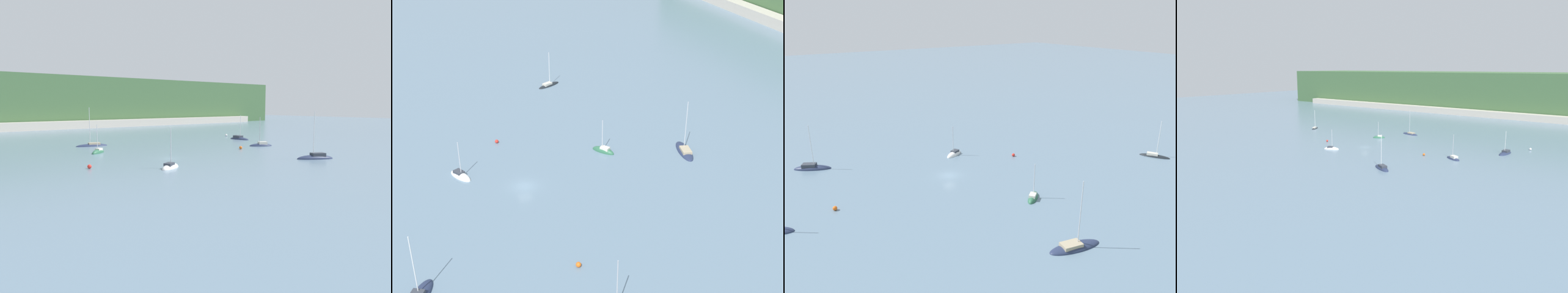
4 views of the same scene
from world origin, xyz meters
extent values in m
plane|color=slate|center=(0.00, 0.00, 0.00)|extent=(600.00, 600.00, 0.00)
cube|color=beige|center=(0.00, 115.15, 1.95)|extent=(301.19, 6.00, 3.90)
ellipsoid|color=white|center=(-7.66, -10.63, 0.00)|extent=(5.96, 4.41, 1.85)
cube|color=#333842|center=(-8.07, -10.84, 0.80)|extent=(2.46, 2.19, 0.59)
cylinder|color=silver|center=(-7.41, -10.50, 4.02)|extent=(0.14, 0.14, 7.01)
ellipsoid|color=#232D4C|center=(35.37, 3.76, 0.00)|extent=(6.99, 5.45, 1.48)
cube|color=silver|center=(35.83, 3.48, 0.83)|extent=(2.93, 2.67, 0.84)
cylinder|color=#B2B2B7|center=(35.08, 3.93, 4.37)|extent=(0.14, 0.14, 7.93)
ellipsoid|color=#232D4C|center=(-2.00, 34.90, 0.00)|extent=(9.28, 4.53, 1.37)
cube|color=tan|center=(-1.30, 34.75, 0.68)|extent=(3.54, 2.53, 0.60)
cylinder|color=silver|center=(-2.44, 34.99, 5.72)|extent=(0.14, 0.14, 10.69)
ellipsoid|color=#232D4C|center=(46.32, 22.38, 0.00)|extent=(3.19, 8.66, 1.48)
cube|color=#333842|center=(46.35, 23.07, 0.84)|extent=(2.09, 3.16, 0.87)
cylinder|color=silver|center=(46.30, 21.96, 4.34)|extent=(0.14, 0.14, 7.86)
ellipsoid|color=#2D6647|center=(-7.83, 18.93, 0.00)|extent=(5.19, 4.40, 1.97)
cube|color=silver|center=(-7.50, 19.17, 0.86)|extent=(2.20, 2.05, 0.63)
cylinder|color=silver|center=(-8.04, 18.78, 3.81)|extent=(0.14, 0.14, 6.54)
ellipsoid|color=#232D4C|center=(24.03, -21.13, 0.00)|extent=(8.54, 6.34, 1.76)
cube|color=#333842|center=(24.62, -21.47, 0.90)|extent=(3.50, 3.03, 0.83)
cylinder|color=silver|center=(23.67, -20.93, 5.47)|extent=(0.14, 0.14, 9.98)
sphere|color=white|center=(51.62, 34.12, 0.43)|extent=(0.86, 0.86, 0.86)
sphere|color=red|center=(-19.38, -1.20, 0.39)|extent=(0.78, 0.78, 0.78)
sphere|color=orange|center=(25.06, 1.98, 0.41)|extent=(0.83, 0.83, 0.83)
camera|label=1|loc=(-49.56, -67.33, 11.83)|focal=35.00mm
camera|label=2|loc=(85.39, -18.61, 53.48)|focal=50.00mm
camera|label=3|loc=(38.27, 67.77, 33.87)|focal=35.00mm
camera|label=4|loc=(91.61, -110.72, 30.54)|focal=35.00mm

